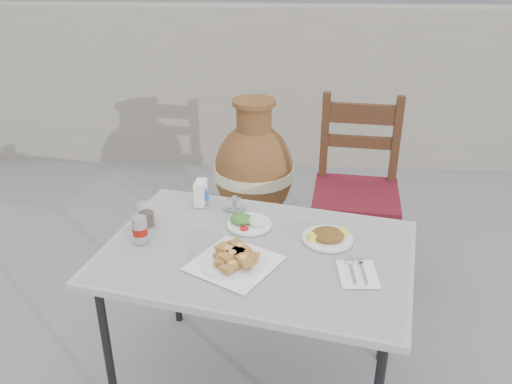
# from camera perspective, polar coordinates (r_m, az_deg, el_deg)

# --- Properties ---
(cafe_table) EXTENTS (1.23, 0.97, 0.67)m
(cafe_table) POSITION_cam_1_polar(r_m,az_deg,el_deg) (1.99, 0.13, -7.17)
(cafe_table) COLOR black
(cafe_table) RESTS_ON ground
(pide_plate) EXTENTS (0.36, 0.36, 0.05)m
(pide_plate) POSITION_cam_1_polar(r_m,az_deg,el_deg) (1.87, -2.31, -6.91)
(pide_plate) COLOR white
(pide_plate) RESTS_ON cafe_table
(salad_rice_plate) EXTENTS (0.18, 0.18, 0.04)m
(salad_rice_plate) POSITION_cam_1_polar(r_m,az_deg,el_deg) (2.10, -0.78, -3.14)
(salad_rice_plate) COLOR white
(salad_rice_plate) RESTS_ON cafe_table
(salad_chopped_plate) EXTENTS (0.19, 0.19, 0.04)m
(salad_chopped_plate) POSITION_cam_1_polar(r_m,az_deg,el_deg) (2.02, 7.57, -4.63)
(salad_chopped_plate) COLOR white
(salad_chopped_plate) RESTS_ON cafe_table
(soda_can) EXTENTS (0.06, 0.06, 0.10)m
(soda_can) POSITION_cam_1_polar(r_m,az_deg,el_deg) (2.02, -12.12, -3.90)
(soda_can) COLOR silver
(soda_can) RESTS_ON cafe_table
(cola_glass) EXTENTS (0.06, 0.06, 0.09)m
(cola_glass) POSITION_cam_1_polar(r_m,az_deg,el_deg) (2.13, -11.47, -2.47)
(cola_glass) COLOR white
(cola_glass) RESTS_ON cafe_table
(napkin_holder) EXTENTS (0.06, 0.09, 0.10)m
(napkin_holder) POSITION_cam_1_polar(r_m,az_deg,el_deg) (2.26, -5.84, -0.08)
(napkin_holder) COLOR white
(napkin_holder) RESTS_ON cafe_table
(condiment_caddy) EXTENTS (0.10, 0.09, 0.06)m
(condiment_caddy) POSITION_cam_1_polar(r_m,az_deg,el_deg) (2.22, -2.30, -1.37)
(condiment_caddy) COLOR silver
(condiment_caddy) RESTS_ON cafe_table
(cutlery_napkin) EXTENTS (0.13, 0.18, 0.01)m
(cutlery_napkin) POSITION_cam_1_polar(r_m,az_deg,el_deg) (1.87, 10.56, -8.24)
(cutlery_napkin) COLOR white
(cutlery_napkin) RESTS_ON cafe_table
(chair) EXTENTS (0.47, 0.47, 0.96)m
(chair) POSITION_cam_1_polar(r_m,az_deg,el_deg) (2.82, 10.51, 0.19)
(chair) COLOR #371E0F
(chair) RESTS_ON ground
(terracotta_urn) EXTENTS (0.48, 0.48, 0.83)m
(terracotta_urn) POSITION_cam_1_polar(r_m,az_deg,el_deg) (3.24, -0.21, 2.07)
(terracotta_urn) COLOR brown
(terracotta_urn) RESTS_ON ground
(back_wall) EXTENTS (6.00, 0.25, 1.20)m
(back_wall) POSITION_cam_1_polar(r_m,az_deg,el_deg) (4.22, 3.20, 10.92)
(back_wall) COLOR gray
(back_wall) RESTS_ON ground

